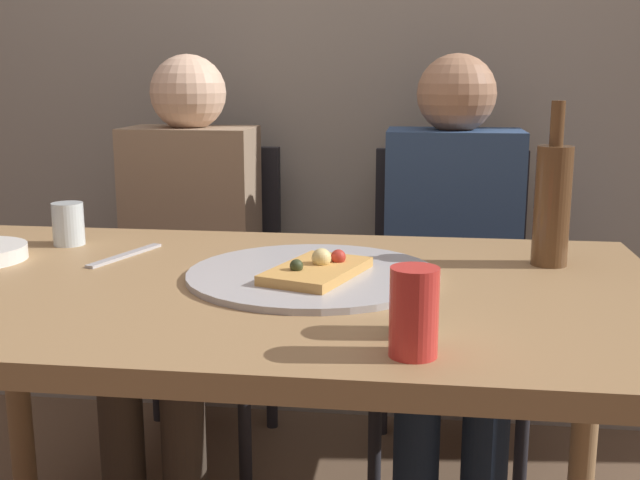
{
  "coord_description": "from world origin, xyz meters",
  "views": [
    {
      "loc": [
        0.31,
        -1.33,
        1.12
      ],
      "look_at": [
        0.11,
        0.14,
        0.8
      ],
      "focal_mm": 43.55,
      "sensor_mm": 36.0,
      "label": 1
    }
  ],
  "objects_px": {
    "soda_can": "(414,312)",
    "guest_in_beanie": "(452,257)",
    "pizza_tray": "(313,275)",
    "guest_in_sweater": "(184,249)",
    "chair_right": "(449,288)",
    "pizza_slice_last": "(317,269)",
    "dining_table": "(251,324)",
    "wine_bottle": "(552,202)",
    "tumbler_far": "(68,224)",
    "chair_left": "(201,280)",
    "tumbler_near": "(413,303)",
    "table_knife": "(125,255)"
  },
  "relations": [
    {
      "from": "soda_can",
      "to": "tumbler_near",
      "type": "bearing_deg",
      "value": 91.47
    },
    {
      "from": "pizza_slice_last",
      "to": "guest_in_beanie",
      "type": "relative_size",
      "value": 0.21
    },
    {
      "from": "soda_can",
      "to": "chair_left",
      "type": "distance_m",
      "value": 1.38
    },
    {
      "from": "table_knife",
      "to": "guest_in_sweater",
      "type": "xyz_separation_m",
      "value": [
        -0.04,
        0.53,
        -0.11
      ]
    },
    {
      "from": "soda_can",
      "to": "table_knife",
      "type": "bearing_deg",
      "value": 140.25
    },
    {
      "from": "tumbler_far",
      "to": "wine_bottle",
      "type": "bearing_deg",
      "value": -2.76
    },
    {
      "from": "chair_right",
      "to": "table_knife",
      "type": "bearing_deg",
      "value": 44.8
    },
    {
      "from": "pizza_slice_last",
      "to": "soda_can",
      "type": "distance_m",
      "value": 0.4
    },
    {
      "from": "pizza_tray",
      "to": "pizza_slice_last",
      "type": "distance_m",
      "value": 0.04
    },
    {
      "from": "pizza_tray",
      "to": "table_knife",
      "type": "xyz_separation_m",
      "value": [
        -0.41,
        0.11,
        -0.0
      ]
    },
    {
      "from": "chair_left",
      "to": "guest_in_beanie",
      "type": "xyz_separation_m",
      "value": [
        0.73,
        -0.15,
        0.13
      ]
    },
    {
      "from": "wine_bottle",
      "to": "guest_in_sweater",
      "type": "bearing_deg",
      "value": 151.67
    },
    {
      "from": "pizza_tray",
      "to": "guest_in_sweater",
      "type": "bearing_deg",
      "value": 125.04
    },
    {
      "from": "dining_table",
      "to": "wine_bottle",
      "type": "distance_m",
      "value": 0.63
    },
    {
      "from": "guest_in_sweater",
      "to": "guest_in_beanie",
      "type": "relative_size",
      "value": 1.0
    },
    {
      "from": "soda_can",
      "to": "wine_bottle",
      "type": "bearing_deg",
      "value": 64.52
    },
    {
      "from": "tumbler_near",
      "to": "guest_in_beanie",
      "type": "height_order",
      "value": "guest_in_beanie"
    },
    {
      "from": "tumbler_near",
      "to": "guest_in_sweater",
      "type": "bearing_deg",
      "value": 124.33
    },
    {
      "from": "dining_table",
      "to": "guest_in_beanie",
      "type": "relative_size",
      "value": 1.28
    },
    {
      "from": "guest_in_beanie",
      "to": "soda_can",
      "type": "bearing_deg",
      "value": 84.99
    },
    {
      "from": "tumbler_near",
      "to": "guest_in_sweater",
      "type": "height_order",
      "value": "guest_in_sweater"
    },
    {
      "from": "tumbler_far",
      "to": "chair_right",
      "type": "height_order",
      "value": "chair_right"
    },
    {
      "from": "pizza_slice_last",
      "to": "chair_right",
      "type": "bearing_deg",
      "value": 72.0
    },
    {
      "from": "tumbler_far",
      "to": "table_knife",
      "type": "distance_m",
      "value": 0.2
    },
    {
      "from": "soda_can",
      "to": "chair_right",
      "type": "distance_m",
      "value": 1.22
    },
    {
      "from": "wine_bottle",
      "to": "guest_in_beanie",
      "type": "xyz_separation_m",
      "value": [
        -0.17,
        0.49,
        -0.23
      ]
    },
    {
      "from": "table_knife",
      "to": "soda_can",
      "type": "bearing_deg",
      "value": 67.62
    },
    {
      "from": "tumbler_near",
      "to": "guest_in_beanie",
      "type": "distance_m",
      "value": 0.95
    },
    {
      "from": "pizza_slice_last",
      "to": "tumbler_far",
      "type": "xyz_separation_m",
      "value": [
        -0.59,
        0.24,
        0.02
      ]
    },
    {
      "from": "guest_in_sweater",
      "to": "pizza_tray",
      "type": "bearing_deg",
      "value": 125.04
    },
    {
      "from": "soda_can",
      "to": "guest_in_beanie",
      "type": "distance_m",
      "value": 1.05
    },
    {
      "from": "dining_table",
      "to": "pizza_slice_last",
      "type": "height_order",
      "value": "pizza_slice_last"
    },
    {
      "from": "pizza_slice_last",
      "to": "soda_can",
      "type": "relative_size",
      "value": 2.05
    },
    {
      "from": "chair_right",
      "to": "guest_in_sweater",
      "type": "height_order",
      "value": "guest_in_sweater"
    },
    {
      "from": "table_knife",
      "to": "chair_left",
      "type": "height_order",
      "value": "chair_left"
    },
    {
      "from": "chair_right",
      "to": "guest_in_sweater",
      "type": "distance_m",
      "value": 0.76
    },
    {
      "from": "dining_table",
      "to": "chair_left",
      "type": "relative_size",
      "value": 1.67
    },
    {
      "from": "chair_right",
      "to": "guest_in_sweater",
      "type": "xyz_separation_m",
      "value": [
        -0.73,
        -0.15,
        0.13
      ]
    },
    {
      "from": "dining_table",
      "to": "chair_left",
      "type": "height_order",
      "value": "chair_left"
    },
    {
      "from": "dining_table",
      "to": "guest_in_sweater",
      "type": "bearing_deg",
      "value": 116.56
    },
    {
      "from": "soda_can",
      "to": "chair_right",
      "type": "relative_size",
      "value": 0.14
    },
    {
      "from": "wine_bottle",
      "to": "soda_can",
      "type": "bearing_deg",
      "value": -115.48
    },
    {
      "from": "pizza_tray",
      "to": "soda_can",
      "type": "xyz_separation_m",
      "value": [
        0.19,
        -0.38,
        0.06
      ]
    },
    {
      "from": "pizza_tray",
      "to": "guest_in_sweater",
      "type": "xyz_separation_m",
      "value": [
        -0.45,
        0.65,
        -0.11
      ]
    },
    {
      "from": "dining_table",
      "to": "soda_can",
      "type": "relative_size",
      "value": 12.32
    },
    {
      "from": "dining_table",
      "to": "pizza_slice_last",
      "type": "distance_m",
      "value": 0.16
    },
    {
      "from": "pizza_tray",
      "to": "pizza_slice_last",
      "type": "height_order",
      "value": "pizza_slice_last"
    },
    {
      "from": "tumbler_near",
      "to": "table_knife",
      "type": "relative_size",
      "value": 0.43
    },
    {
      "from": "soda_can",
      "to": "guest_in_beanie",
      "type": "xyz_separation_m",
      "value": [
        0.09,
        1.03,
        -0.17
      ]
    },
    {
      "from": "pizza_slice_last",
      "to": "wine_bottle",
      "type": "xyz_separation_m",
      "value": [
        0.44,
        0.19,
        0.1
      ]
    }
  ]
}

